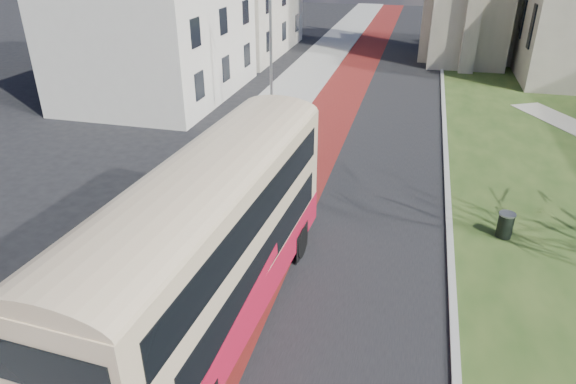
% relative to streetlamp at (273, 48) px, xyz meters
% --- Properties ---
extents(ground, '(160.00, 160.00, 0.00)m').
position_rel_streetlamp_xyz_m(ground, '(4.35, -18.00, -4.59)').
color(ground, black).
rests_on(ground, ground).
extents(road_carriageway, '(9.00, 120.00, 0.01)m').
position_rel_streetlamp_xyz_m(road_carriageway, '(5.85, 2.00, -4.59)').
color(road_carriageway, black).
rests_on(road_carriageway, ground).
extents(bus_lane, '(3.40, 120.00, 0.01)m').
position_rel_streetlamp_xyz_m(bus_lane, '(3.15, 2.00, -4.59)').
color(bus_lane, '#591414').
rests_on(bus_lane, ground).
extents(pavement_west, '(4.00, 120.00, 0.12)m').
position_rel_streetlamp_xyz_m(pavement_west, '(-0.65, 2.00, -4.53)').
color(pavement_west, gray).
rests_on(pavement_west, ground).
extents(kerb_west, '(0.25, 120.00, 0.13)m').
position_rel_streetlamp_xyz_m(kerb_west, '(1.35, 2.00, -4.53)').
color(kerb_west, '#999993').
rests_on(kerb_west, ground).
extents(kerb_east, '(0.25, 80.00, 0.13)m').
position_rel_streetlamp_xyz_m(kerb_east, '(10.45, 4.00, -4.53)').
color(kerb_east, '#999993').
rests_on(kerb_east, ground).
extents(pedestrian_railing, '(0.07, 24.00, 1.12)m').
position_rel_streetlamp_xyz_m(pedestrian_railing, '(1.40, -14.00, -4.04)').
color(pedestrian_railing, '#0B311E').
rests_on(pedestrian_railing, ground).
extents(street_block_near, '(10.30, 14.30, 13.00)m').
position_rel_streetlamp_xyz_m(street_block_near, '(-9.65, 4.00, 1.92)').
color(street_block_near, silver).
rests_on(street_block_near, ground).
extents(streetlamp, '(2.13, 0.18, 8.00)m').
position_rel_streetlamp_xyz_m(streetlamp, '(0.00, 0.00, 0.00)').
color(streetlamp, gray).
rests_on(streetlamp, pavement_west).
extents(bus, '(3.60, 12.62, 5.22)m').
position_rel_streetlamp_xyz_m(bus, '(3.42, -18.43, -1.62)').
color(bus, '#B6102D').
rests_on(bus, ground).
extents(litter_bin, '(0.71, 0.71, 1.02)m').
position_rel_streetlamp_xyz_m(litter_bin, '(12.48, -11.04, -4.04)').
color(litter_bin, black).
rests_on(litter_bin, grass_green).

